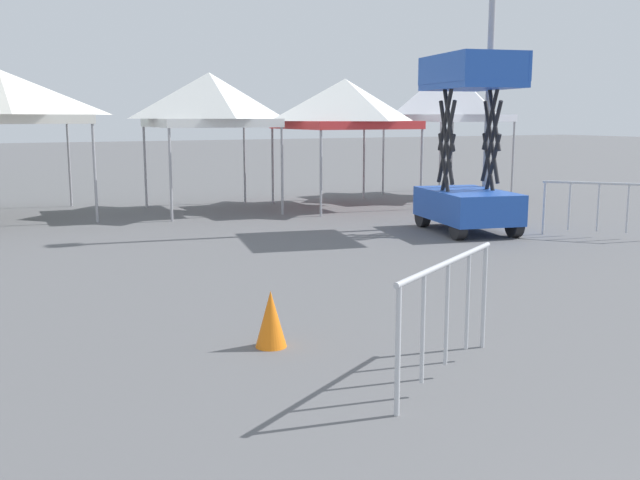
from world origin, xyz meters
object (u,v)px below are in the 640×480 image
canopy_tent_right_of_center (345,104)px  crowd_barrier_mid_lot (447,295)px  light_pole_near_lift (492,11)px  scissor_lift (468,178)px  canopy_tent_behind_left (209,100)px  canopy_tent_behind_right (0,96)px  canopy_tent_behind_center (449,94)px  traffic_cone_near_barrier (271,319)px  crowd_barrier_by_lift (599,199)px

canopy_tent_right_of_center → crowd_barrier_mid_lot: 12.69m
light_pole_near_lift → crowd_barrier_mid_lot: size_ratio=4.25×
scissor_lift → canopy_tent_behind_left: bearing=122.2°
canopy_tent_behind_right → crowd_barrier_mid_lot: canopy_tent_behind_right is taller
canopy_tent_right_of_center → crowd_barrier_mid_lot: bearing=-115.5°
canopy_tent_behind_center → traffic_cone_near_barrier: (-10.35, -10.63, -2.67)m
canopy_tent_behind_right → traffic_cone_near_barrier: 11.84m
canopy_tent_behind_left → canopy_tent_right_of_center: 3.45m
scissor_lift → crowd_barrier_mid_lot: scissor_lift is taller
scissor_lift → crowd_barrier_by_lift: scissor_lift is taller
canopy_tent_behind_left → scissor_lift: bearing=-57.8°
canopy_tent_right_of_center → scissor_lift: scissor_lift is taller
crowd_barrier_by_lift → canopy_tent_behind_left: bearing=126.0°
crowd_barrier_by_lift → traffic_cone_near_barrier: bearing=-158.6°
canopy_tent_behind_right → crowd_barrier_by_lift: canopy_tent_behind_right is taller
canopy_tent_behind_right → scissor_lift: size_ratio=1.01×
canopy_tent_right_of_center → crowd_barrier_mid_lot: size_ratio=1.78×
canopy_tent_behind_right → light_pole_near_lift: 10.92m
canopy_tent_behind_right → crowd_barrier_mid_lot: size_ratio=1.92×
canopy_tent_right_of_center → traffic_cone_near_barrier: bearing=-123.3°
crowd_barrier_mid_lot → traffic_cone_near_barrier: (-1.03, 1.52, -0.46)m
crowd_barrier_mid_lot → traffic_cone_near_barrier: size_ratio=3.13×
light_pole_near_lift → traffic_cone_near_barrier: 10.18m
canopy_tent_behind_center → traffic_cone_near_barrier: canopy_tent_behind_center is taller
light_pole_near_lift → crowd_barrier_by_lift: 4.42m
canopy_tent_behind_right → canopy_tent_behind_center: size_ratio=0.94×
crowd_barrier_mid_lot → traffic_cone_near_barrier: bearing=124.0°
canopy_tent_behind_right → canopy_tent_right_of_center: (7.96, -1.67, -0.13)m
canopy_tent_behind_left → canopy_tent_right_of_center: (3.37, -0.71, -0.08)m
canopy_tent_behind_center → crowd_barrier_mid_lot: size_ratio=2.06×
canopy_tent_behind_left → canopy_tent_behind_center: size_ratio=0.89×
canopy_tent_behind_right → canopy_tent_right_of_center: bearing=-11.9°
scissor_lift → traffic_cone_near_barrier: 8.27m
traffic_cone_near_barrier → canopy_tent_behind_left: bearing=73.7°
canopy_tent_right_of_center → scissor_lift: bearing=-88.7°
scissor_lift → canopy_tent_behind_center: bearing=56.0°
scissor_lift → light_pole_near_lift: bearing=30.3°
canopy_tent_behind_left → crowd_barrier_by_lift: canopy_tent_behind_left is taller
canopy_tent_behind_right → traffic_cone_near_barrier: canopy_tent_behind_right is taller
canopy_tent_behind_left → scissor_lift: (3.48, -5.53, -1.61)m
light_pole_near_lift → crowd_barrier_mid_lot: light_pole_near_lift is taller
canopy_tent_right_of_center → scissor_lift: (0.11, -4.82, -1.53)m
canopy_tent_behind_left → scissor_lift: size_ratio=0.96×
canopy_tent_behind_right → crowd_barrier_mid_lot: (2.55, -13.00, -2.00)m
canopy_tent_behind_left → crowd_barrier_by_lift: size_ratio=2.07×
light_pole_near_lift → traffic_cone_near_barrier: (-7.47, -5.53, -4.15)m
light_pole_near_lift → traffic_cone_near_barrier: light_pole_near_lift is taller
canopy_tent_behind_right → traffic_cone_near_barrier: size_ratio=6.03×
canopy_tent_behind_center → scissor_lift: (-3.80, -5.64, -1.87)m
canopy_tent_behind_center → scissor_lift: size_ratio=1.07×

